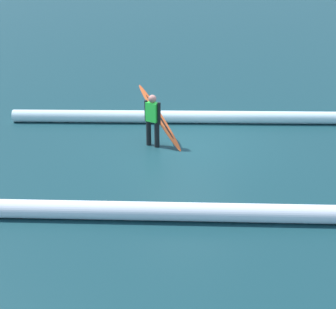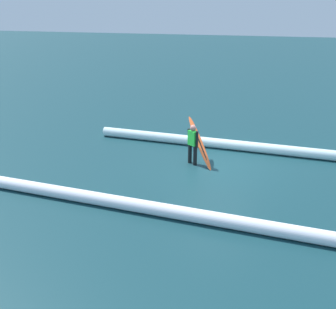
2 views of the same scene
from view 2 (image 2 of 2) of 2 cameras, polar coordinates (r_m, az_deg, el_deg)
ground_plane at (r=14.46m, az=7.12°, el=-1.58°), size 140.65×140.65×0.00m
surfer at (r=14.26m, az=3.56°, el=1.75°), size 0.45×0.37×1.47m
surfboard at (r=14.51m, az=4.53°, el=1.72°), size 1.39×1.58×1.53m
wave_crest_foreground at (r=15.95m, az=14.68°, el=0.75°), size 14.46×0.63×0.40m
wave_crest_midground at (r=10.59m, az=5.98°, el=-9.01°), size 17.52×0.90×0.38m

